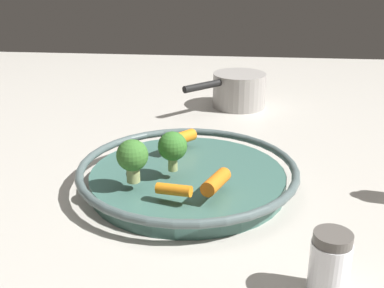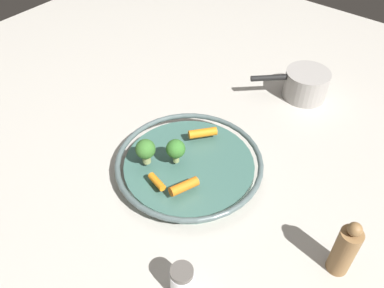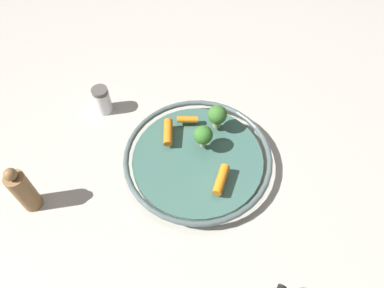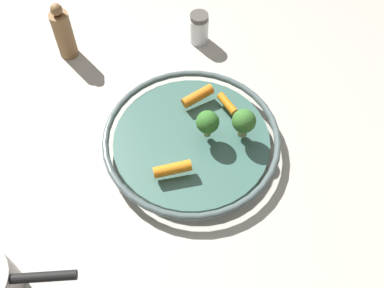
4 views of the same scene
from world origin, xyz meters
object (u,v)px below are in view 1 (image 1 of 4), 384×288
serving_bowl (188,175)px  salt_shaker (330,265)px  broccoli_floret_large (132,157)px  baby_carrot_center (216,182)px  saucepan (238,90)px  baby_carrot_back (174,190)px  baby_carrot_right (179,139)px  broccoli_floret_mid (173,147)px

serving_bowl → salt_shaker: (0.24, 0.18, 0.02)m
broccoli_floret_large → salt_shaker: size_ratio=0.83×
baby_carrot_center → broccoli_floret_large: size_ratio=1.04×
baby_carrot_center → serving_bowl: bearing=-148.0°
baby_carrot_center → salt_shaker: 0.21m
broccoli_floret_large → baby_carrot_center: bearing=85.0°
saucepan → baby_carrot_back: bearing=-8.5°
baby_carrot_right → broccoli_floret_mid: bearing=2.2°
broccoli_floret_mid → salt_shaker: broccoli_floret_mid is taller
serving_bowl → baby_carrot_back: size_ratio=6.88×
baby_carrot_back → broccoli_floret_large: (-0.04, -0.06, 0.03)m
baby_carrot_right → baby_carrot_back: size_ratio=1.38×
baby_carrot_right → salt_shaker: (0.33, 0.20, -0.01)m
baby_carrot_center → broccoli_floret_mid: 0.09m
baby_carrot_back → saucepan: 0.55m
serving_bowl → saucepan: size_ratio=1.86×
salt_shaker → broccoli_floret_large: bearing=-124.9°
baby_carrot_back → salt_shaker: salt_shaker is taller
broccoli_floret_mid → broccoli_floret_large: size_ratio=0.96×
baby_carrot_right → salt_shaker: size_ratio=0.91×
baby_carrot_right → broccoli_floret_large: broccoli_floret_large is taller
serving_bowl → broccoli_floret_mid: (0.02, -0.02, 0.06)m
baby_carrot_back → saucepan: (-0.54, 0.08, -0.01)m
baby_carrot_right → broccoli_floret_mid: 0.11m
baby_carrot_center → salt_shaker: size_ratio=0.87×
broccoli_floret_mid → saucepan: size_ratio=0.33×
broccoli_floret_large → serving_bowl: bearing=133.0°
baby_carrot_right → baby_carrot_back: baby_carrot_right is taller
serving_bowl → broccoli_floret_large: 0.11m
serving_bowl → salt_shaker: salt_shaker is taller
broccoli_floret_large → saucepan: 0.53m
serving_bowl → baby_carrot_right: bearing=-163.7°
salt_shaker → saucepan: size_ratio=0.41×
broccoli_floret_mid → broccoli_floret_large: bearing=-49.3°
baby_carrot_center → salt_shaker: salt_shaker is taller
broccoli_floret_mid → baby_carrot_center: bearing=51.5°
baby_carrot_right → broccoli_floret_large: bearing=-17.4°
serving_bowl → salt_shaker: size_ratio=4.52×
baby_carrot_center → saucepan: bearing=177.2°
broccoli_floret_large → salt_shaker: 0.31m
baby_carrot_center → broccoli_floret_mid: bearing=-128.5°
broccoli_floret_large → saucepan: bearing=164.0°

